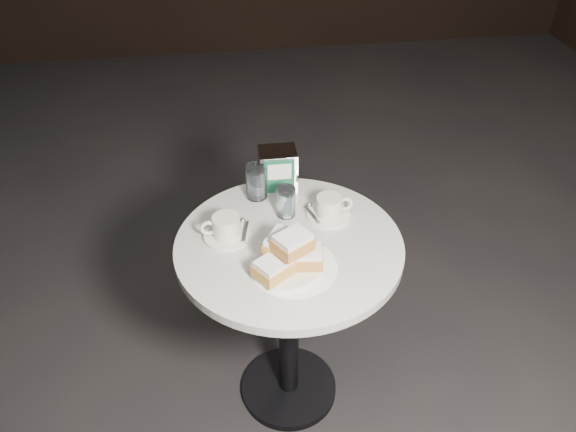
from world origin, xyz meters
The scene contains 9 objects.
ground centered at (0.00, 0.00, 0.00)m, with size 7.00×7.00×0.00m, color black.
cafe_table centered at (0.00, 0.00, 0.55)m, with size 0.70×0.70×0.74m.
sugar_spill centered at (0.00, -0.11, 0.75)m, with size 0.26×0.26×0.00m, color white.
beignet_plate centered at (-0.02, -0.12, 0.79)m, with size 0.25×0.25×0.13m.
coffee_cup_left centered at (-0.19, 0.05, 0.78)m, with size 0.16×0.15×0.08m.
coffee_cup_right centered at (0.15, 0.11, 0.78)m, with size 0.15×0.15×0.07m.
water_glass_left centered at (-0.07, 0.25, 0.80)m, with size 0.09×0.09×0.12m.
water_glass_right centered at (0.01, 0.14, 0.79)m, with size 0.06×0.06×0.10m.
napkin_dispenser centered at (0.01, 0.30, 0.82)m, with size 0.13×0.11×0.15m.
Camera 1 is at (-0.20, -1.29, 1.85)m, focal length 35.00 mm.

